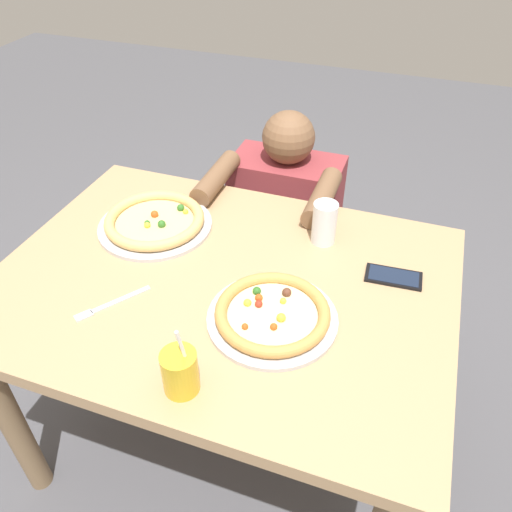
{
  "coord_description": "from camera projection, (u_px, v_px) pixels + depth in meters",
  "views": [
    {
      "loc": [
        0.43,
        -0.94,
        1.66
      ],
      "look_at": [
        0.07,
        0.09,
        0.78
      ],
      "focal_mm": 35.63,
      "sensor_mm": 36.0,
      "label": 1
    }
  ],
  "objects": [
    {
      "name": "water_cup_clear",
      "position": [
        324.0,
        222.0,
        1.46
      ],
      "size": [
        0.07,
        0.07,
        0.13
      ],
      "color": "silver",
      "rests_on": "dining_table"
    },
    {
      "name": "dining_table",
      "position": [
        223.0,
        308.0,
        1.44
      ],
      "size": [
        1.23,
        0.91,
        0.75
      ],
      "color": "tan",
      "rests_on": "ground"
    },
    {
      "name": "pizza_far",
      "position": [
        155.0,
        222.0,
        1.55
      ],
      "size": [
        0.35,
        0.35,
        0.04
      ],
      "color": "#B7B7BC",
      "rests_on": "dining_table"
    },
    {
      "name": "fork",
      "position": [
        109.0,
        304.0,
        1.29
      ],
      "size": [
        0.13,
        0.18,
        0.0
      ],
      "color": "silver",
      "rests_on": "dining_table"
    },
    {
      "name": "drink_cup_colored",
      "position": [
        180.0,
        372.0,
        1.06
      ],
      "size": [
        0.08,
        0.08,
        0.19
      ],
      "color": "gold",
      "rests_on": "dining_table"
    },
    {
      "name": "cell_phone",
      "position": [
        394.0,
        277.0,
        1.37
      ],
      "size": [
        0.15,
        0.08,
        0.01
      ],
      "color": "black",
      "rests_on": "dining_table"
    },
    {
      "name": "diner_seated",
      "position": [
        284.0,
        238.0,
        2.07
      ],
      "size": [
        0.44,
        0.53,
        0.95
      ],
      "color": "#333847",
      "rests_on": "ground"
    },
    {
      "name": "ground_plane",
      "position": [
        231.0,
        433.0,
        1.84
      ],
      "size": [
        8.0,
        8.0,
        0.0
      ],
      "primitive_type": "plane",
      "color": "#4C4C51"
    },
    {
      "name": "pizza_near",
      "position": [
        272.0,
        314.0,
        1.24
      ],
      "size": [
        0.32,
        0.32,
        0.04
      ],
      "color": "#B7B7BC",
      "rests_on": "dining_table"
    }
  ]
}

